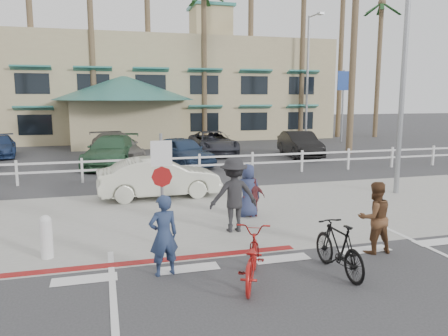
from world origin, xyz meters
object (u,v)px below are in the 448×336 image
object	(u,v)px
sign_post	(162,184)
bike_red	(251,257)
bike_black	(339,248)
car_white_sedan	(159,178)

from	to	relation	value
sign_post	bike_red	bearing A→B (deg)	-63.23
sign_post	bike_black	xyz separation A→B (m)	(3.05, -2.59, -0.93)
bike_red	bike_black	distance (m)	1.77
sign_post	bike_black	distance (m)	4.11
sign_post	bike_red	world-z (taller)	sign_post
bike_red	car_white_sedan	distance (m)	7.51
bike_black	bike_red	bearing A→B (deg)	-3.09
bike_red	bike_black	world-z (taller)	bike_black
bike_black	car_white_sedan	size ratio (longest dim) A/B	0.42
sign_post	bike_red	distance (m)	3.00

